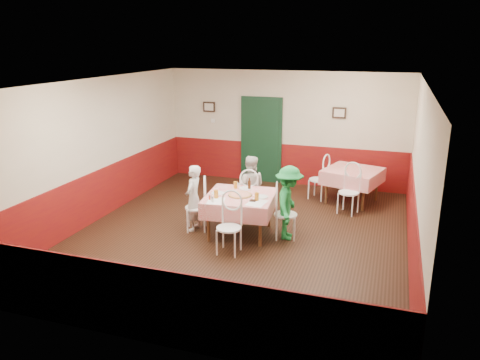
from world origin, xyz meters
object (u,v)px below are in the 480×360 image
(main_table, at_px, (240,215))
(chair_second_a, at_px, (318,180))
(pizza, at_px, (240,195))
(glass_b, at_px, (257,197))
(chair_right, at_px, (286,215))
(diner_far, at_px, (250,187))
(chair_far, at_px, (249,197))
(diner_left, at_px, (193,198))
(second_table, at_px, (352,186))
(chair_left, at_px, (196,208))
(glass_c, at_px, (236,185))
(chair_near, at_px, (229,228))
(beer_bottle, at_px, (249,184))
(chair_second_b, at_px, (349,193))
(wallet, at_px, (253,201))
(diner_right, at_px, (289,203))
(glass_a, at_px, (216,194))

(main_table, height_order, chair_second_a, chair_second_a)
(pizza, height_order, glass_b, glass_b)
(main_table, height_order, chair_right, chair_right)
(chair_second_a, xyz_separation_m, diner_far, (-1.14, -1.60, 0.19))
(chair_far, bearing_deg, diner_left, 34.34)
(main_table, height_order, chair_far, chair_far)
(second_table, bearing_deg, chair_left, -135.77)
(glass_b, distance_m, glass_c, 0.81)
(main_table, distance_m, diner_left, 0.94)
(chair_second_a, bearing_deg, chair_left, -20.16)
(chair_near, xyz_separation_m, diner_left, (-0.98, 0.76, 0.19))
(second_table, height_order, chair_right, chair_right)
(chair_right, relative_size, pizza, 2.15)
(glass_c, distance_m, diner_left, 0.84)
(beer_bottle, height_order, diner_left, diner_left)
(main_table, height_order, beer_bottle, beer_bottle)
(chair_left, relative_size, chair_near, 1.00)
(chair_second_a, height_order, glass_b, glass_b)
(chair_second_a, bearing_deg, chair_second_b, 61.20)
(wallet, bearing_deg, diner_far, 104.08)
(chair_near, bearing_deg, pizza, 94.61)
(diner_far, bearing_deg, diner_left, 39.05)
(beer_bottle, bearing_deg, wallet, -67.52)
(chair_left, distance_m, chair_second_b, 3.22)
(second_table, height_order, beer_bottle, beer_bottle)
(chair_second_a, height_order, diner_left, diner_left)
(second_table, relative_size, diner_far, 0.87)
(chair_right, bearing_deg, beer_bottle, 54.53)
(pizza, relative_size, diner_far, 0.33)
(chair_far, distance_m, diner_right, 1.26)
(chair_left, distance_m, diner_left, 0.19)
(main_table, bearing_deg, chair_second_b, 44.09)
(main_table, relative_size, pizza, 2.91)
(second_table, height_order, pizza, pizza)
(chair_left, bearing_deg, chair_second_b, 104.46)
(chair_second_a, bearing_deg, second_table, 106.20)
(main_table, xyz_separation_m, glass_c, (-0.21, 0.37, 0.45))
(beer_bottle, bearing_deg, glass_b, -61.31)
(glass_c, relative_size, diner_left, 0.11)
(chair_second_a, distance_m, glass_a, 3.15)
(chair_left, distance_m, wallet, 1.22)
(chair_near, height_order, glass_b, glass_b)
(chair_second_b, relative_size, wallet, 8.18)
(glass_a, xyz_separation_m, diner_right, (1.25, 0.38, -0.15))
(chair_near, bearing_deg, wallet, 67.73)
(pizza, height_order, wallet, pizza)
(main_table, distance_m, chair_left, 0.85)
(chair_near, bearing_deg, chair_right, 49.97)
(glass_a, bearing_deg, chair_second_a, 63.24)
(chair_near, distance_m, diner_far, 1.76)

